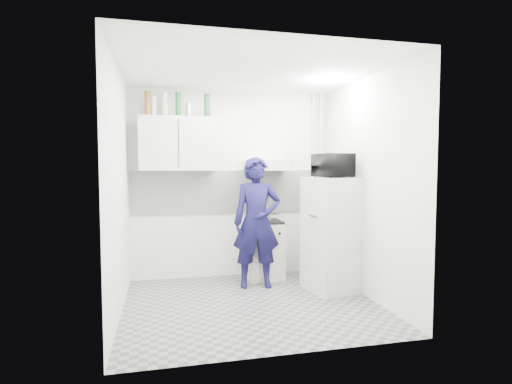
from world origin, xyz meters
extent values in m
plane|color=slate|center=(0.00, 0.00, 0.00)|extent=(2.80, 2.80, 0.00)
plane|color=white|center=(0.00, 0.00, 2.60)|extent=(2.80, 2.80, 0.00)
plane|color=white|center=(0.00, 1.25, 1.30)|extent=(2.80, 0.00, 2.80)
plane|color=white|center=(-1.40, 0.00, 1.30)|extent=(0.00, 2.60, 2.60)
plane|color=white|center=(1.40, 0.00, 1.30)|extent=(0.00, 2.60, 2.60)
imported|color=#100E34|center=(0.21, 0.64, 0.84)|extent=(0.65, 0.47, 1.67)
cube|color=beige|center=(0.40, 1.00, 0.39)|extent=(0.49, 0.49, 0.78)
cube|color=silver|center=(1.10, 0.29, 0.71)|extent=(0.69, 0.69, 1.42)
cube|color=black|center=(0.40, 1.00, 0.79)|extent=(0.47, 0.47, 0.03)
cylinder|color=silver|center=(0.41, 1.05, 0.86)|extent=(0.18, 0.18, 0.10)
imported|color=black|center=(1.10, 0.29, 1.56)|extent=(0.55, 0.39, 0.29)
cylinder|color=brown|center=(-1.13, 1.07, 2.36)|extent=(0.07, 0.07, 0.32)
cylinder|color=#B2B7BC|center=(-1.06, 1.07, 2.33)|extent=(0.07, 0.07, 0.26)
cylinder|color=#B2B7BC|center=(-0.92, 1.07, 2.36)|extent=(0.08, 0.08, 0.33)
cylinder|color=#144C1E|center=(-0.74, 1.07, 2.36)|extent=(0.07, 0.07, 0.32)
cylinder|color=silver|center=(-0.61, 1.07, 2.29)|extent=(0.07, 0.07, 0.18)
cylinder|color=#144C1E|center=(-0.37, 1.07, 2.36)|extent=(0.08, 0.08, 0.32)
cube|color=silver|center=(-0.75, 1.07, 1.85)|extent=(1.00, 0.35, 0.70)
cube|color=beige|center=(0.45, 1.00, 1.57)|extent=(0.60, 0.50, 0.14)
cube|color=white|center=(0.00, 1.24, 1.20)|extent=(2.74, 0.03, 0.60)
cylinder|color=beige|center=(1.30, 1.17, 1.30)|extent=(0.05, 0.05, 2.60)
cylinder|color=beige|center=(1.18, 1.17, 1.30)|extent=(0.04, 0.04, 2.60)
cylinder|color=white|center=(1.00, 0.20, 2.57)|extent=(0.10, 0.10, 0.02)
camera|label=1|loc=(-0.95, -4.31, 1.55)|focal=28.00mm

